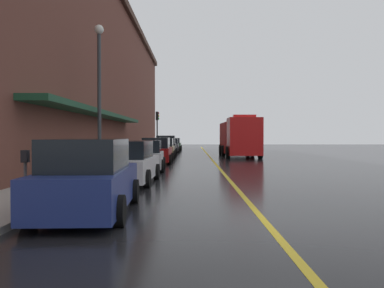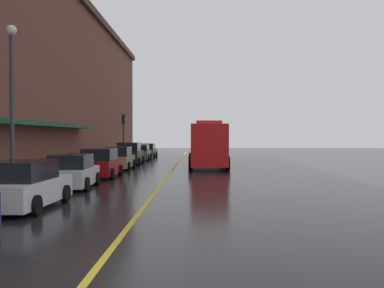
# 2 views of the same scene
# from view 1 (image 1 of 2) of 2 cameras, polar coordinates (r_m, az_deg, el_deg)

# --- Properties ---
(ground_plane) EXTENTS (112.00, 112.00, 0.00)m
(ground_plane) POSITION_cam_1_polar(r_m,az_deg,el_deg) (33.65, 2.78, -1.97)
(ground_plane) COLOR black
(sidewalk_left) EXTENTS (2.40, 70.00, 0.15)m
(sidewalk_left) POSITION_cam_1_polar(r_m,az_deg,el_deg) (33.93, -7.74, -1.83)
(sidewalk_left) COLOR #ADA8A0
(sidewalk_left) RESTS_ON ground
(lane_center_stripe) EXTENTS (0.16, 70.00, 0.01)m
(lane_center_stripe) POSITION_cam_1_polar(r_m,az_deg,el_deg) (33.65, 2.78, -1.96)
(lane_center_stripe) COLOR gold
(lane_center_stripe) RESTS_ON ground
(brick_building_left) EXTENTS (13.58, 64.00, 13.52)m
(brick_building_left) POSITION_cam_1_polar(r_m,az_deg,el_deg) (35.08, -20.23, 9.17)
(brick_building_left) COLOR brown
(brick_building_left) RESTS_ON ground
(parked_car_0) EXTENTS (2.13, 4.66, 1.73)m
(parked_car_0) POSITION_cam_1_polar(r_m,az_deg,el_deg) (9.71, -14.10, -4.78)
(parked_car_0) COLOR navy
(parked_car_0) RESTS_ON ground
(parked_car_1) EXTENTS (2.21, 4.65, 1.62)m
(parked_car_1) POSITION_cam_1_polar(r_m,az_deg,el_deg) (15.78, -8.86, -2.68)
(parked_car_1) COLOR silver
(parked_car_1) RESTS_ON ground
(parked_car_2) EXTENTS (2.15, 4.24, 1.58)m
(parked_car_2) POSITION_cam_1_polar(r_m,az_deg,el_deg) (21.61, -6.37, -1.70)
(parked_car_2) COLOR silver
(parked_car_2) RESTS_ON ground
(parked_car_3) EXTENTS (2.09, 4.47, 1.70)m
(parked_car_3) POSITION_cam_1_polar(r_m,az_deg,el_deg) (27.23, -4.82, -1.02)
(parked_car_3) COLOR maroon
(parked_car_3) RESTS_ON ground
(parked_car_4) EXTENTS (1.99, 4.46, 1.64)m
(parked_car_4) POSITION_cam_1_polar(r_m,az_deg,el_deg) (33.44, -3.85, -0.67)
(parked_car_4) COLOR #A5844C
(parked_car_4) RESTS_ON ground
(parked_car_5) EXTENTS (2.19, 4.83, 1.86)m
(parked_car_5) POSITION_cam_1_polar(r_m,az_deg,el_deg) (39.48, -3.48, -0.26)
(parked_car_5) COLOR black
(parked_car_5) RESTS_ON ground
(parked_car_6) EXTENTS (2.18, 4.24, 1.54)m
(parked_car_6) POSITION_cam_1_polar(r_m,az_deg,el_deg) (45.78, -2.90, -0.25)
(parked_car_6) COLOR #595B60
(parked_car_6) RESTS_ON ground
(parked_car_7) EXTENTS (2.09, 4.52, 1.57)m
(parked_car_7) POSITION_cam_1_polar(r_m,az_deg,el_deg) (51.30, -2.47, -0.08)
(parked_car_7) COLOR #2D5133
(parked_car_7) RESTS_ON ground
(fire_truck) EXTENTS (3.00, 9.39, 3.50)m
(fire_truck) POSITION_cam_1_polar(r_m,az_deg,el_deg) (35.80, 6.74, 0.88)
(fire_truck) COLOR red
(fire_truck) RESTS_ON ground
(parking_meter_0) EXTENTS (0.14, 0.18, 1.33)m
(parking_meter_0) POSITION_cam_1_polar(r_m,az_deg,el_deg) (10.06, -22.15, -3.20)
(parking_meter_0) COLOR #4C4C51
(parking_meter_0) RESTS_ON sidewalk_left
(parking_meter_1) EXTENTS (0.14, 0.18, 1.33)m
(parking_meter_1) POSITION_cam_1_polar(r_m,az_deg,el_deg) (26.57, -8.09, -0.51)
(parking_meter_1) COLOR #4C4C51
(parking_meter_1) RESTS_ON sidewalk_left
(street_lamp_left) EXTENTS (0.44, 0.44, 6.94)m
(street_lamp_left) POSITION_cam_1_polar(r_m,az_deg,el_deg) (20.06, -12.70, 8.52)
(street_lamp_left) COLOR #33383D
(street_lamp_left) RESTS_ON sidewalk_left
(traffic_light_near) EXTENTS (0.38, 0.36, 4.30)m
(traffic_light_near) POSITION_cam_1_polar(r_m,az_deg,el_deg) (44.12, -4.72, 2.85)
(traffic_light_near) COLOR #232326
(traffic_light_near) RESTS_ON sidewalk_left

